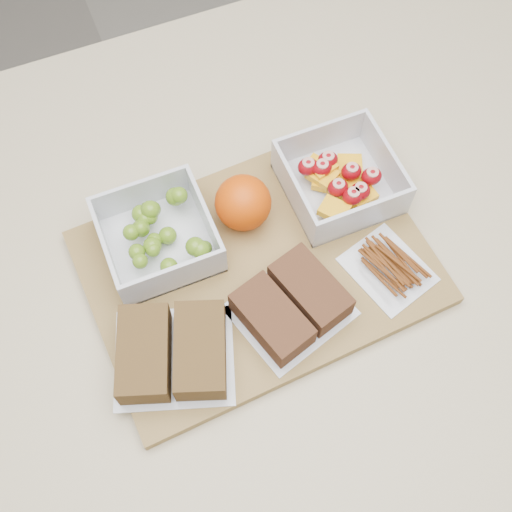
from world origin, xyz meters
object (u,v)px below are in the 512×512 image
object	(u,v)px
grape_container	(159,234)
orange	(243,203)
cutting_board	(258,267)
sandwich_bag_left	(172,352)
sandwich_bag_center	(291,305)
pretzel_bag	(389,266)
fruit_container	(339,180)

from	to	relation	value
grape_container	orange	xyz separation A→B (m)	(0.11, -0.00, 0.01)
cutting_board	sandwich_bag_left	bearing A→B (deg)	-154.19
sandwich_bag_center	pretzel_bag	world-z (taller)	sandwich_bag_center
orange	pretzel_bag	bearing A→B (deg)	-45.24
grape_container	sandwich_bag_center	bearing A→B (deg)	-52.11
orange	pretzel_bag	world-z (taller)	orange
cutting_board	sandwich_bag_center	xyz separation A→B (m)	(0.01, -0.07, 0.03)
sandwich_bag_left	pretzel_bag	distance (m)	0.29
grape_container	sandwich_bag_center	size ratio (longest dim) A/B	0.86
cutting_board	fruit_container	xyz separation A→B (m)	(0.14, 0.06, 0.03)
cutting_board	sandwich_bag_left	size ratio (longest dim) A/B	2.45
cutting_board	pretzel_bag	xyz separation A→B (m)	(0.15, -0.07, 0.02)
sandwich_bag_center	grape_container	bearing A→B (deg)	127.89
fruit_container	orange	world-z (taller)	orange
orange	sandwich_bag_left	bearing A→B (deg)	-135.04
cutting_board	grape_container	xyz separation A→B (m)	(-0.10, 0.07, 0.03)
fruit_container	cutting_board	bearing A→B (deg)	-156.12
orange	sandwich_bag_center	xyz separation A→B (m)	(0.00, -0.14, -0.02)
cutting_board	sandwich_bag_left	xyz separation A→B (m)	(-0.14, -0.08, 0.03)
fruit_container	pretzel_bag	bearing A→B (deg)	-87.16
grape_container	pretzel_bag	bearing A→B (deg)	-29.92
grape_container	pretzel_bag	size ratio (longest dim) A/B	1.10
cutting_board	fruit_container	size ratio (longest dim) A/B	3.06
sandwich_bag_left	pretzel_bag	bearing A→B (deg)	1.25
sandwich_bag_left	grape_container	bearing A→B (deg)	76.90
grape_container	pretzel_bag	xyz separation A→B (m)	(0.25, -0.14, -0.01)
grape_container	sandwich_bag_left	distance (m)	0.15
cutting_board	pretzel_bag	size ratio (longest dim) A/B	3.45
pretzel_bag	grape_container	bearing A→B (deg)	150.08
sandwich_bag_center	pretzel_bag	xyz separation A→B (m)	(0.13, 0.00, -0.01)
grape_container	pretzel_bag	world-z (taller)	grape_container
fruit_container	orange	distance (m)	0.13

